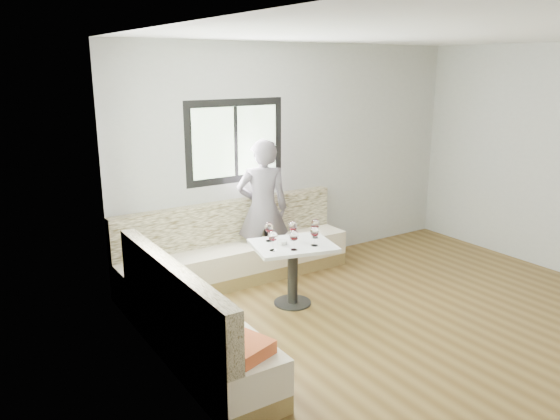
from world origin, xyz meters
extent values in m
cube|color=brown|center=(0.00, 0.00, 0.00)|extent=(5.00, 5.00, 0.01)
cube|color=white|center=(0.00, 0.00, 2.80)|extent=(5.00, 5.00, 0.01)
cube|color=#B7B7B2|center=(0.00, 2.50, 1.40)|extent=(5.00, 0.01, 2.80)
cube|color=#B7B7B2|center=(-2.50, 0.00, 1.40)|extent=(0.01, 5.00, 2.80)
cube|color=black|center=(-0.90, 2.49, 1.65)|extent=(1.30, 0.02, 1.00)
cube|color=black|center=(-2.49, 0.90, 1.65)|extent=(0.02, 1.30, 1.00)
cube|color=olive|center=(-1.05, 2.23, 0.08)|extent=(2.90, 0.55, 0.16)
cube|color=#F4E2C9|center=(-1.05, 2.23, 0.30)|extent=(2.90, 0.55, 0.29)
cube|color=beige|center=(-1.05, 2.43, 0.70)|extent=(2.90, 0.14, 0.50)
cube|color=olive|center=(-2.23, 0.82, 0.08)|extent=(0.55, 2.25, 0.16)
cube|color=#F4E2C9|center=(-2.23, 0.82, 0.30)|extent=(0.55, 2.25, 0.29)
cube|color=beige|center=(-2.43, 0.82, 0.70)|extent=(0.14, 2.25, 0.50)
cube|color=#CD6231|center=(-2.22, -0.03, 0.50)|extent=(0.44, 0.44, 0.10)
cylinder|color=black|center=(-0.86, 1.32, 0.01)|extent=(0.41, 0.41, 0.02)
cylinder|color=black|center=(-0.86, 1.32, 0.33)|extent=(0.11, 0.11, 0.65)
cube|color=silver|center=(-0.86, 1.32, 0.67)|extent=(0.97, 0.84, 0.04)
imported|color=#5C545C|center=(-0.70, 2.20, 0.85)|extent=(0.73, 0.62, 1.71)
cylinder|color=white|center=(-0.96, 1.37, 0.71)|extent=(0.11, 0.11, 0.04)
sphere|color=black|center=(-0.95, 1.38, 0.72)|extent=(0.02, 0.02, 0.02)
sphere|color=black|center=(-0.98, 1.38, 0.72)|extent=(0.02, 0.02, 0.02)
sphere|color=black|center=(-0.96, 1.36, 0.72)|extent=(0.02, 0.02, 0.02)
cylinder|color=white|center=(-1.15, 1.25, 0.69)|extent=(0.07, 0.07, 0.01)
cylinder|color=white|center=(-1.15, 1.25, 0.74)|extent=(0.01, 0.01, 0.09)
ellipsoid|color=white|center=(-1.15, 1.25, 0.85)|extent=(0.10, 0.10, 0.11)
cylinder|color=#48050B|center=(-1.15, 1.25, 0.82)|extent=(0.06, 0.06, 0.02)
cylinder|color=white|center=(-0.96, 1.15, 0.69)|extent=(0.07, 0.07, 0.01)
cylinder|color=white|center=(-0.96, 1.15, 0.74)|extent=(0.01, 0.01, 0.09)
ellipsoid|color=white|center=(-0.96, 1.15, 0.85)|extent=(0.10, 0.10, 0.11)
cylinder|color=#48050B|center=(-0.96, 1.15, 0.82)|extent=(0.06, 0.06, 0.02)
cylinder|color=white|center=(-0.70, 1.15, 0.69)|extent=(0.07, 0.07, 0.01)
cylinder|color=white|center=(-0.70, 1.15, 0.74)|extent=(0.01, 0.01, 0.09)
ellipsoid|color=white|center=(-0.70, 1.15, 0.85)|extent=(0.10, 0.10, 0.11)
cylinder|color=#48050B|center=(-0.70, 1.15, 0.82)|extent=(0.06, 0.06, 0.02)
cylinder|color=white|center=(-0.78, 1.43, 0.69)|extent=(0.07, 0.07, 0.01)
cylinder|color=white|center=(-0.78, 1.43, 0.74)|extent=(0.01, 0.01, 0.09)
ellipsoid|color=white|center=(-0.78, 1.43, 0.85)|extent=(0.10, 0.10, 0.11)
cylinder|color=#48050B|center=(-0.78, 1.43, 0.82)|extent=(0.06, 0.06, 0.02)
cylinder|color=white|center=(-0.54, 1.37, 0.69)|extent=(0.07, 0.07, 0.01)
cylinder|color=white|center=(-0.54, 1.37, 0.74)|extent=(0.01, 0.01, 0.09)
ellipsoid|color=white|center=(-0.54, 1.37, 0.85)|extent=(0.10, 0.10, 0.11)
cylinder|color=#48050B|center=(-0.54, 1.37, 0.82)|extent=(0.06, 0.06, 0.02)
cylinder|color=white|center=(-1.03, 1.54, 0.69)|extent=(0.07, 0.07, 0.01)
cylinder|color=white|center=(-1.03, 1.54, 0.74)|extent=(0.01, 0.01, 0.09)
ellipsoid|color=white|center=(-1.03, 1.54, 0.85)|extent=(0.10, 0.10, 0.11)
cylinder|color=#48050B|center=(-1.03, 1.54, 0.82)|extent=(0.06, 0.06, 0.02)
camera|label=1|loc=(-3.97, -3.23, 2.54)|focal=35.00mm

